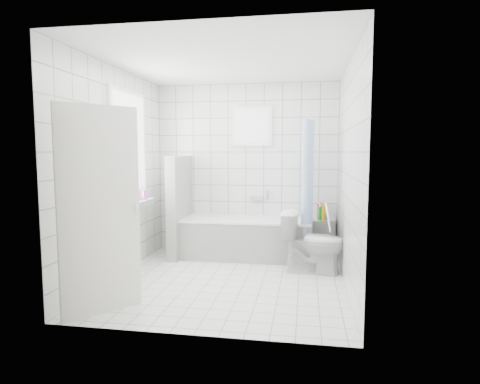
# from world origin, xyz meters

# --- Properties ---
(ground) EXTENTS (3.00, 3.00, 0.00)m
(ground) POSITION_xyz_m (0.00, 0.00, 0.00)
(ground) COLOR white
(ground) RESTS_ON ground
(ceiling) EXTENTS (3.00, 3.00, 0.00)m
(ceiling) POSITION_xyz_m (0.00, 0.00, 2.60)
(ceiling) COLOR white
(ceiling) RESTS_ON ground
(wall_back) EXTENTS (2.80, 0.02, 2.60)m
(wall_back) POSITION_xyz_m (0.00, 1.50, 1.30)
(wall_back) COLOR white
(wall_back) RESTS_ON ground
(wall_front) EXTENTS (2.80, 0.02, 2.60)m
(wall_front) POSITION_xyz_m (0.00, -1.50, 1.30)
(wall_front) COLOR white
(wall_front) RESTS_ON ground
(wall_left) EXTENTS (0.02, 3.00, 2.60)m
(wall_left) POSITION_xyz_m (-1.40, 0.00, 1.30)
(wall_left) COLOR white
(wall_left) RESTS_ON ground
(wall_right) EXTENTS (0.02, 3.00, 2.60)m
(wall_right) POSITION_xyz_m (1.40, 0.00, 1.30)
(wall_right) COLOR white
(wall_right) RESTS_ON ground
(window_left) EXTENTS (0.01, 0.90, 1.40)m
(window_left) POSITION_xyz_m (-1.35, 0.30, 1.60)
(window_left) COLOR white
(window_left) RESTS_ON wall_left
(window_back) EXTENTS (0.50, 0.01, 0.50)m
(window_back) POSITION_xyz_m (0.10, 1.46, 1.95)
(window_back) COLOR white
(window_back) RESTS_ON wall_back
(window_sill) EXTENTS (0.18, 1.02, 0.08)m
(window_sill) POSITION_xyz_m (-1.31, 0.30, 0.86)
(window_sill) COLOR white
(window_sill) RESTS_ON wall_left
(door) EXTENTS (0.53, 0.65, 2.00)m
(door) POSITION_xyz_m (-1.00, -1.17, 1.00)
(door) COLOR silver
(door) RESTS_ON ground
(bathtub) EXTENTS (1.88, 0.77, 0.58)m
(bathtub) POSITION_xyz_m (0.07, 1.12, 0.29)
(bathtub) COLOR white
(bathtub) RESTS_ON ground
(partition_wall) EXTENTS (0.15, 0.85, 1.50)m
(partition_wall) POSITION_xyz_m (-0.94, 1.07, 0.75)
(partition_wall) COLOR white
(partition_wall) RESTS_ON ground
(tiled_ledge) EXTENTS (0.40, 0.24, 0.55)m
(tiled_ledge) POSITION_xyz_m (1.16, 1.38, 0.28)
(tiled_ledge) COLOR white
(tiled_ledge) RESTS_ON ground
(toilet) EXTENTS (0.83, 0.52, 0.80)m
(toilet) POSITION_xyz_m (1.03, 0.50, 0.40)
(toilet) COLOR white
(toilet) RESTS_ON ground
(curtain_rod) EXTENTS (0.02, 0.80, 0.02)m
(curtain_rod) POSITION_xyz_m (0.95, 1.10, 2.00)
(curtain_rod) COLOR silver
(curtain_rod) RESTS_ON wall_back
(shower_curtain) EXTENTS (0.14, 0.48, 1.78)m
(shower_curtain) POSITION_xyz_m (0.95, 0.97, 1.10)
(shower_curtain) COLOR #4D86E4
(shower_curtain) RESTS_ON curtain_rod
(tub_faucet) EXTENTS (0.18, 0.06, 0.06)m
(tub_faucet) POSITION_xyz_m (0.17, 1.46, 0.85)
(tub_faucet) COLOR silver
(tub_faucet) RESTS_ON wall_back
(sill_bottles) EXTENTS (0.17, 0.72, 0.27)m
(sill_bottles) POSITION_xyz_m (-1.30, 0.18, 1.01)
(sill_bottles) COLOR #D3527D
(sill_bottles) RESTS_ON window_sill
(ledge_bottles) EXTENTS (0.15, 0.16, 0.28)m
(ledge_bottles) POSITION_xyz_m (1.17, 1.34, 0.67)
(ledge_bottles) COLOR #16841B
(ledge_bottles) RESTS_ON tiled_ledge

